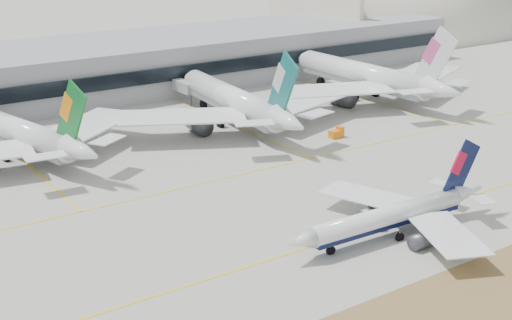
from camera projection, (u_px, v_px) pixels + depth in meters
ground at (299, 234)px, 120.82m from camera, size 3000.00×3000.00×0.00m
taxiing_airliner at (395, 216)px, 119.52m from camera, size 43.13×37.51×14.50m
widebody_eva at (20, 134)px, 156.62m from camera, size 58.40×58.14×21.37m
widebody_cathay at (236, 102)px, 180.40m from camera, size 65.66×64.55×23.51m
widebody_china_air at (369, 77)px, 206.97m from camera, size 69.15×67.49×24.64m
terminal at (60, 73)px, 208.07m from camera, size 280.00×43.10×15.00m
hangar at (392, 39)px, 308.47m from camera, size 91.00×60.00×60.00m
gse_c at (337, 133)px, 172.79m from camera, size 3.55×2.00×2.60m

